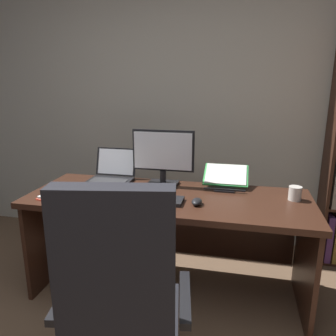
% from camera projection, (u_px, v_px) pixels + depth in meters
% --- Properties ---
extents(wall_back, '(5.40, 0.12, 2.81)m').
position_uv_depth(wall_back, '(190.00, 90.00, 2.97)').
color(wall_back, beige).
rests_on(wall_back, ground).
extents(desk, '(1.90, 0.71, 0.73)m').
position_uv_depth(desk, '(170.00, 217.00, 2.35)').
color(desk, '#381E14').
rests_on(desk, ground).
extents(office_chair, '(0.67, 0.60, 1.12)m').
position_uv_depth(office_chair, '(122.00, 317.00, 1.45)').
color(office_chair, black).
rests_on(office_chair, ground).
extents(monitor, '(0.46, 0.16, 0.41)m').
position_uv_depth(monitor, '(163.00, 158.00, 2.40)').
color(monitor, black).
rests_on(monitor, desk).
extents(laptop, '(0.33, 0.30, 0.24)m').
position_uv_depth(laptop, '(112.00, 175.00, 2.53)').
color(laptop, black).
rests_on(laptop, desk).
extents(keyboard, '(0.42, 0.15, 0.02)m').
position_uv_depth(keyboard, '(151.00, 199.00, 2.12)').
color(keyboard, black).
rests_on(keyboard, desk).
extents(computer_mouse, '(0.06, 0.10, 0.04)m').
position_uv_depth(computer_mouse, '(197.00, 202.00, 2.05)').
color(computer_mouse, black).
rests_on(computer_mouse, desk).
extents(reading_stand_with_book, '(0.32, 0.28, 0.14)m').
position_uv_depth(reading_stand_with_book, '(226.00, 177.00, 2.40)').
color(reading_stand_with_book, black).
rests_on(reading_stand_with_book, desk).
extents(open_binder, '(0.49, 0.41, 0.02)m').
position_uv_depth(open_binder, '(77.00, 196.00, 2.18)').
color(open_binder, '#DB422D').
rests_on(open_binder, desk).
extents(notepad, '(0.17, 0.23, 0.01)m').
position_uv_depth(notepad, '(121.00, 190.00, 2.32)').
color(notepad, white).
rests_on(notepad, desk).
extents(pen, '(0.14, 0.04, 0.01)m').
position_uv_depth(pen, '(123.00, 189.00, 2.31)').
color(pen, navy).
rests_on(pen, notepad).
extents(coffee_mug, '(0.08, 0.08, 0.09)m').
position_uv_depth(coffee_mug, '(295.00, 193.00, 2.13)').
color(coffee_mug, silver).
rests_on(coffee_mug, desk).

